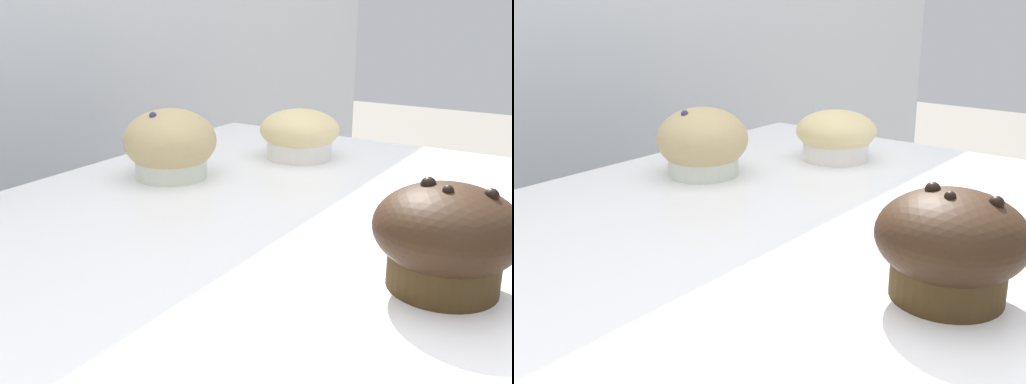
# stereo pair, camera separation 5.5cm
# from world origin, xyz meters

# --- Properties ---
(muffin_front_center) EXTENTS (0.11, 0.11, 0.07)m
(muffin_front_center) POSITION_xyz_m (0.34, 0.10, 0.93)
(muffin_front_center) COLOR white
(muffin_front_center) RESTS_ON display_counter
(muffin_back_right) EXTENTS (0.12, 0.12, 0.09)m
(muffin_back_right) POSITION_xyz_m (0.17, 0.19, 0.94)
(muffin_back_right) COLOR silver
(muffin_back_right) RESTS_ON display_counter
(muffin_front_left) EXTENTS (0.11, 0.11, 0.09)m
(muffin_front_left) POSITION_xyz_m (0.04, -0.19, 0.94)
(muffin_front_left) COLOR #3D2B15
(muffin_front_left) RESTS_ON display_counter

